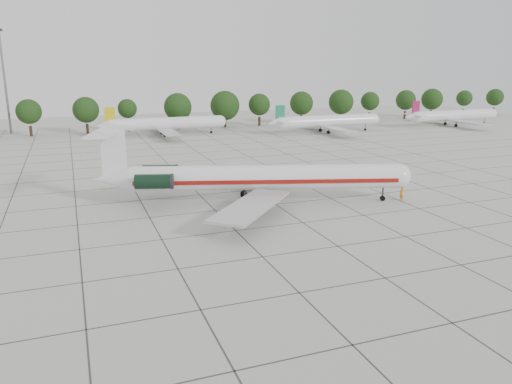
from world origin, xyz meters
The scene contains 9 objects.
ground centered at (0.00, 0.00, 0.00)m, with size 260.00×260.00×0.00m, color beige.
apron_joints centered at (0.00, 15.00, 0.01)m, with size 170.00×170.00×0.02m, color #383838.
main_airliner centered at (5.07, 9.97, 3.38)m, with size 39.96×30.60×9.56m.
ground_crew centered at (24.20, 3.99, 0.97)m, with size 0.71×0.46×1.94m, color orange.
bg_airliner_c centered at (6.50, 74.51, 2.91)m, with size 28.24×27.20×7.40m.
bg_airliner_d centered at (46.30, 65.32, 2.91)m, with size 28.24×27.20×7.40m.
bg_airliner_e centered at (86.70, 65.27, 2.91)m, with size 28.24×27.20×7.40m.
tree_line centered at (-11.68, 85.00, 5.98)m, with size 249.86×8.44×10.22m.
floodlight_mast centered at (-30.00, 92.00, 14.28)m, with size 1.60×1.60×25.45m.
Camera 1 is at (-15.81, -48.56, 17.65)m, focal length 35.00 mm.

